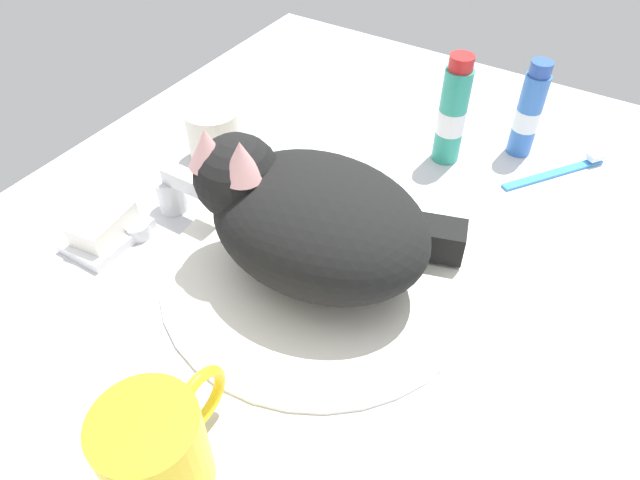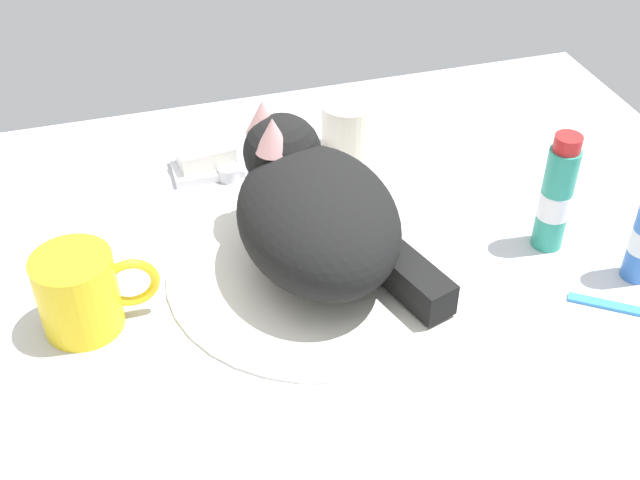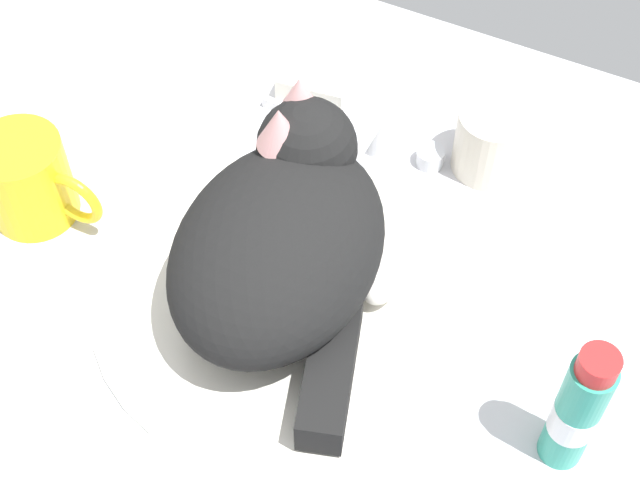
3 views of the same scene
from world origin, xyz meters
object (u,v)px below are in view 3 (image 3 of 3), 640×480
Objects in this scene: cat at (285,238)px; coffee_mug at (29,180)px; faucet at (373,132)px; toothpaste_bottle at (577,411)px; rinse_cup at (491,141)px; soap_bar at (315,85)px.

cat reaches higher than coffee_mug.
toothpaste_bottle is (26.94, -22.94, 4.17)cm from faucet.
coffee_mug is at bearing 178.11° from toothpaste_bottle.
coffee_mug is 52.39cm from toothpaste_bottle.
faucet is at bearing 139.59° from toothpaste_bottle.
coffee_mug is (-25.36, -21.21, 1.77)cm from faucet.
rinse_cup is at bearing 16.12° from faucet.
cat is at bearing -116.59° from rinse_cup.
coffee_mug is 1.75× the size of rinse_cup.
cat is 3.67× the size of rinse_cup.
faucet is at bearing -23.56° from soap_bar.
faucet is 2.03× the size of soap_bar.
soap_bar is (-8.30, 22.29, -5.17)cm from cat.
cat is at bearing -89.84° from faucet.
rinse_cup reaches higher than faucet.
faucet is 35.63cm from toothpaste_bottle.
rinse_cup is 0.48× the size of toothpaste_bottle.
cat reaches higher than toothpaste_bottle.
coffee_mug is (-25.42, -2.51, -3.15)cm from cat.
cat is 2.10× the size of coffee_mug.
rinse_cup is 0.99× the size of soap_bar.
rinse_cup is (10.95, 21.88, -4.05)cm from cat.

